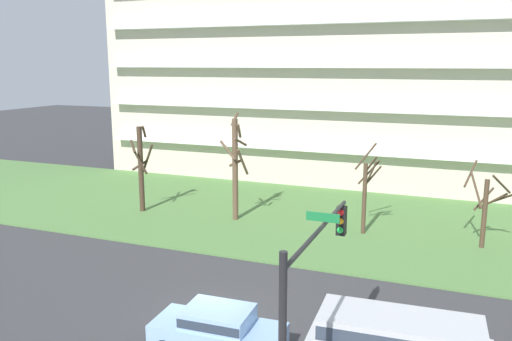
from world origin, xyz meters
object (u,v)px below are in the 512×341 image
at_px(tree_left, 235,166).
at_px(tree_center, 366,190).
at_px(tree_far_left, 141,167).
at_px(sedan_blue_center_left, 218,328).
at_px(tree_right, 486,205).
at_px(traffic_signal_mast, 310,289).

height_order(tree_left, tree_center, tree_left).
distance_m(tree_left, tree_center, 7.84).
xyz_separation_m(tree_far_left, sedan_blue_center_left, (11.94, -13.47, -2.10)).
bearing_deg(sedan_blue_center_left, tree_left, 109.12).
relative_size(tree_center, tree_right, 1.15).
xyz_separation_m(sedan_blue_center_left, traffic_signal_mast, (3.80, -2.47, 3.06)).
bearing_deg(tree_left, traffic_signal_mast, -60.34).
height_order(tree_far_left, tree_center, tree_far_left).
xyz_separation_m(tree_far_left, tree_left, (6.40, 0.46, 0.42)).
height_order(tree_far_left, tree_left, tree_left).
bearing_deg(tree_center, tree_far_left, -176.81).
bearing_deg(tree_far_left, tree_left, 4.15).
relative_size(tree_center, traffic_signal_mast, 0.87).
relative_size(tree_far_left, traffic_signal_mast, 0.96).
bearing_deg(tree_right, tree_center, 179.21).
bearing_deg(tree_far_left, sedan_blue_center_left, -48.46).
xyz_separation_m(tree_right, sedan_blue_center_left, (-8.38, -14.18, -1.45)).
bearing_deg(tree_far_left, tree_center, 3.19).
height_order(tree_right, traffic_signal_mast, traffic_signal_mast).
relative_size(tree_left, traffic_signal_mast, 1.12).
relative_size(tree_right, sedan_blue_center_left, 1.00).
xyz_separation_m(tree_left, sedan_blue_center_left, (5.54, -13.94, -2.53)).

